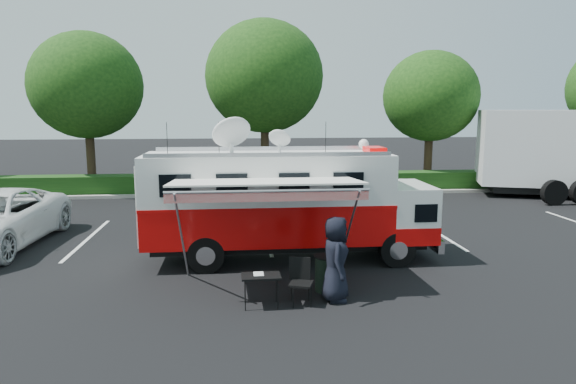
% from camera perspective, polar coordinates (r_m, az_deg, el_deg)
% --- Properties ---
extents(ground_plane, '(120.00, 120.00, 0.00)m').
position_cam_1_polar(ground_plane, '(15.00, 0.19, -7.49)').
color(ground_plane, black).
rests_on(ground_plane, ground).
extents(back_border, '(60.00, 6.14, 8.87)m').
position_cam_1_polar(back_border, '(27.32, -0.18, 10.73)').
color(back_border, '#9E998E').
rests_on(back_border, ground_plane).
extents(stall_lines, '(24.12, 5.50, 0.01)m').
position_cam_1_polar(stall_lines, '(17.85, -2.40, -4.74)').
color(stall_lines, silver).
rests_on(stall_lines, ground_plane).
extents(command_truck, '(8.23, 2.27, 3.95)m').
position_cam_1_polar(command_truck, '(14.59, -0.09, -1.13)').
color(command_truck, black).
rests_on(command_truck, ground_plane).
extents(awning, '(4.49, 2.34, 2.72)m').
position_cam_1_polar(awning, '(12.08, -2.48, 0.74)').
color(awning, silver).
rests_on(awning, ground_plane).
extents(person, '(0.71, 1.01, 1.95)m').
position_cam_1_polar(person, '(12.03, 5.24, -11.87)').
color(person, black).
rests_on(person, ground_plane).
extents(folding_table, '(0.87, 0.63, 0.73)m').
position_cam_1_polar(folding_table, '(11.43, -3.03, -9.37)').
color(folding_table, black).
rests_on(folding_table, ground_plane).
extents(folding_chair, '(0.62, 0.65, 1.03)m').
position_cam_1_polar(folding_chair, '(11.64, 1.40, -9.36)').
color(folding_chair, black).
rests_on(folding_chair, ground_plane).
extents(trash_bin, '(0.58, 0.58, 0.87)m').
position_cam_1_polar(trash_bin, '(12.45, 4.27, -8.97)').
color(trash_bin, black).
rests_on(trash_bin, ground_plane).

